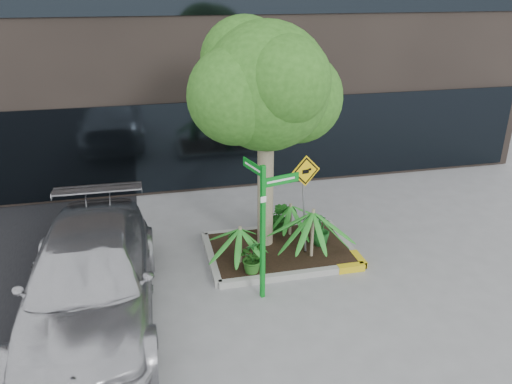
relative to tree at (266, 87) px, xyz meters
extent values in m
plane|color=gray|center=(0.07, -0.63, -3.80)|extent=(80.00, 80.00, 0.00)
cube|color=#9E9E99|center=(0.27, 0.77, -3.73)|extent=(3.20, 0.15, 0.15)
cube|color=#9E9E99|center=(0.27, -1.43, -3.73)|extent=(3.20, 0.15, 0.15)
cube|color=#9E9E99|center=(-1.33, -0.33, -3.73)|extent=(0.15, 2.20, 0.15)
cube|color=#9E9E99|center=(1.87, -0.33, -3.73)|extent=(0.15, 2.20, 0.15)
cube|color=gold|center=(1.57, -1.43, -3.73)|extent=(0.60, 0.17, 0.15)
cube|color=black|center=(0.27, -0.33, -3.68)|extent=(3.05, 2.05, 0.06)
cylinder|color=tan|center=(0.00, -0.02, -2.12)|extent=(0.36, 0.36, 3.36)
cylinder|color=tan|center=(0.11, -0.02, -0.89)|extent=(0.64, 0.18, 1.09)
sphere|color=#2A5D1A|center=(0.00, -0.02, 0.00)|extent=(2.69, 2.69, 2.69)
sphere|color=#2A5D1A|center=(0.79, 0.32, -0.33)|extent=(2.01, 2.01, 2.01)
sphere|color=#2A5D1A|center=(-0.67, -0.24, -0.11)|extent=(2.01, 2.01, 2.01)
sphere|color=#2A5D1A|center=(0.23, -0.69, 0.23)|extent=(1.79, 1.79, 1.79)
sphere|color=#2A5D1A|center=(-0.33, 0.54, 0.45)|extent=(1.90, 1.90, 1.90)
cylinder|color=tan|center=(0.86, -0.85, -3.08)|extent=(0.07, 0.07, 1.15)
cylinder|color=tan|center=(-0.73, -0.75, -3.22)|extent=(0.07, 0.07, 0.86)
cylinder|color=tan|center=(0.69, 0.26, -3.25)|extent=(0.07, 0.07, 0.81)
imported|color=silver|center=(-3.73, -1.88, -2.98)|extent=(2.42, 5.72, 1.65)
imported|color=#255F1B|center=(-0.58, -1.18, -3.32)|extent=(0.83, 0.83, 0.66)
imported|color=#1C5E20|center=(1.24, -0.39, -3.26)|extent=(0.62, 0.62, 0.78)
imported|color=#1E6324|center=(-0.55, -1.18, -3.28)|extent=(0.47, 0.47, 0.75)
imported|color=#1B5A1A|center=(0.49, 0.47, -3.25)|extent=(0.62, 0.62, 0.80)
cube|color=#0C8B1F|center=(-0.53, -1.92, -2.41)|extent=(0.10, 0.10, 2.78)
cube|color=#0C8B1F|center=(-0.16, -1.82, -1.37)|extent=(0.75, 0.23, 0.18)
cube|color=#0C8B1F|center=(-0.63, -1.56, -1.17)|extent=(0.23, 0.75, 0.18)
cube|color=white|center=(-0.16, -1.84, -1.37)|extent=(0.58, 0.16, 0.04)
cube|color=white|center=(-0.64, -1.56, -1.17)|extent=(0.16, 0.58, 0.04)
cube|color=white|center=(-0.53, -1.96, -1.67)|extent=(0.12, 0.04, 0.12)
cylinder|color=slate|center=(0.77, -0.50, -2.61)|extent=(0.12, 0.33, 2.06)
cube|color=yellow|center=(0.77, -0.52, -1.74)|extent=(0.68, 0.16, 0.70)
cube|color=black|center=(0.77, -0.53, -1.74)|extent=(0.61, 0.13, 0.62)
cube|color=yellow|center=(0.77, -0.54, -1.74)|extent=(0.51, 0.11, 0.53)
cube|color=black|center=(0.76, -0.54, -1.75)|extent=(0.16, 0.04, 0.09)
camera|label=1|loc=(-2.54, -10.05, 1.99)|focal=35.00mm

